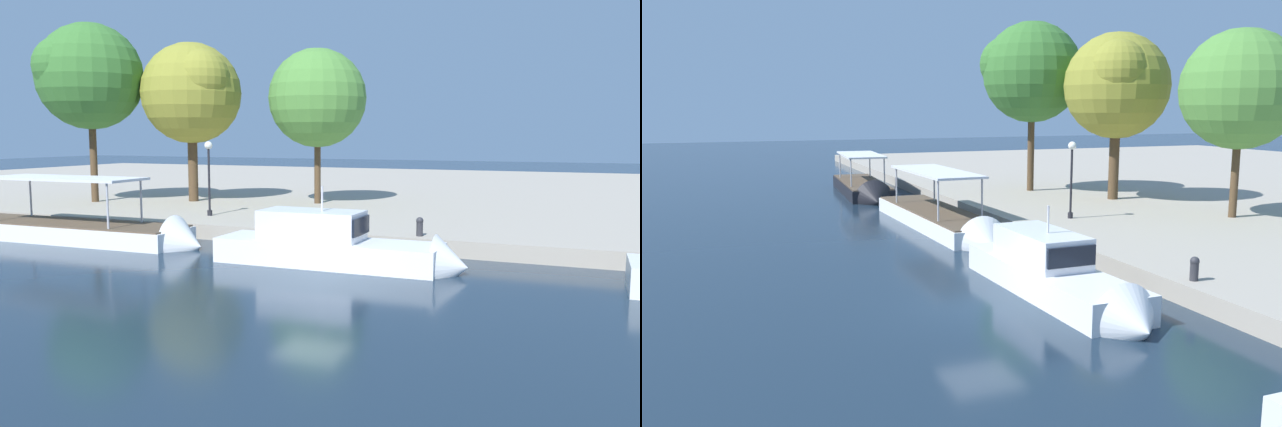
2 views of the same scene
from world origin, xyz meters
TOP-DOWN VIEW (x-y plane):
  - ground_plane at (0.00, 0.00)m, footprint 220.00×220.00m
  - dock_promenade at (0.00, 33.75)m, footprint 120.00×55.00m
  - tour_boat_1 at (-13.45, 3.51)m, footprint 13.90×3.29m
  - motor_yacht_2 at (-0.07, 2.94)m, footprint 9.94×2.59m
  - mooring_bollard_0 at (2.00, 6.94)m, footprint 0.31×0.31m
  - lamp_post at (-10.28, 9.47)m, footprint 0.43×0.43m
  - tree_0 at (-21.32, 12.63)m, footprint 6.78×6.83m
  - tree_2 at (-15.56, 15.66)m, footprint 6.51×6.51m
  - tree_3 at (-7.33, 17.44)m, footprint 6.19×6.19m

SIDE VIEW (x-z plane):
  - ground_plane at x=0.00m, z-range 0.00..0.00m
  - tour_boat_1 at x=-13.45m, z-range -1.81..2.43m
  - dock_promenade at x=0.00m, z-range 0.00..0.73m
  - motor_yacht_2 at x=-0.07m, z-range -1.38..2.56m
  - mooring_bollard_0 at x=2.00m, z-range 0.76..1.58m
  - lamp_post at x=-10.28m, z-range 1.33..5.33m
  - tree_3 at x=-7.33m, z-range 2.54..12.29m
  - tree_2 at x=-15.56m, z-range 2.66..12.96m
  - tree_0 at x=-21.32m, z-range 3.15..14.62m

